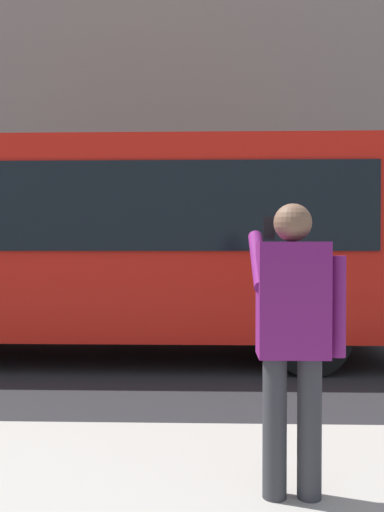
{
  "coord_description": "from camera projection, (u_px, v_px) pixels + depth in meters",
  "views": [
    {
      "loc": [
        -0.32,
        7.75,
        1.6
      ],
      "look_at": [
        -0.08,
        -0.2,
        1.46
      ],
      "focal_mm": 36.54,
      "sensor_mm": 36.0,
      "label": 1
    }
  ],
  "objects": [
    {
      "name": "red_bus",
      "position": [
        88.0,
        241.0,
        7.62
      ],
      "size": [
        9.05,
        2.54,
        3.08
      ],
      "color": "red",
      "rests_on": "ground_plane"
    },
    {
      "name": "pedestrian_photographer",
      "position": [
        293.0,
        327.0,
        3.0
      ],
      "size": [
        0.53,
        0.52,
        1.7
      ],
      "color": "#2D2D33",
      "rests_on": "sidewalk_curb"
    },
    {
      "name": "building_facade_far",
      "position": [
        196.0,
        89.0,
        14.47
      ],
      "size": [
        28.0,
        1.55,
        12.0
      ],
      "color": "gray",
      "rests_on": "ground_plane"
    },
    {
      "name": "ground_plane",
      "position": [
        186.0,
        354.0,
        7.78
      ],
      "size": [
        60.0,
        60.0,
        0.0
      ],
      "primitive_type": "plane",
      "color": "#232326"
    }
  ]
}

